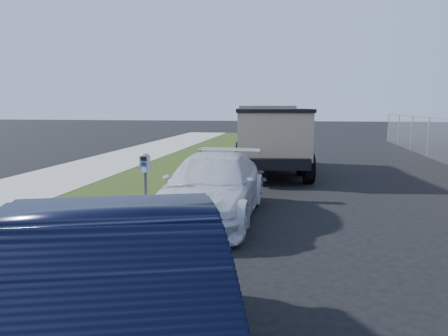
% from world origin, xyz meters
% --- Properties ---
extents(ground, '(120.00, 120.00, 0.00)m').
position_xyz_m(ground, '(0.00, 0.00, 0.00)').
color(ground, black).
rests_on(ground, ground).
extents(streetside, '(6.12, 50.00, 0.15)m').
position_xyz_m(streetside, '(-5.57, 2.00, 0.07)').
color(streetside, gray).
rests_on(streetside, ground).
extents(parking_meter, '(0.19, 0.13, 1.32)m').
position_xyz_m(parking_meter, '(-2.66, -0.37, 1.08)').
color(parking_meter, '#3F4247').
rests_on(parking_meter, ground).
extents(white_wagon, '(1.88, 4.53, 1.31)m').
position_xyz_m(white_wagon, '(-1.58, 0.62, 0.65)').
color(white_wagon, silver).
rests_on(white_wagon, ground).
extents(navy_sedan, '(3.11, 4.99, 1.55)m').
position_xyz_m(navy_sedan, '(-1.14, -5.42, 0.78)').
color(navy_sedan, black).
rests_on(navy_sedan, ground).
extents(dump_truck, '(3.00, 6.16, 2.32)m').
position_xyz_m(dump_truck, '(-0.86, 7.36, 1.31)').
color(dump_truck, black).
rests_on(dump_truck, ground).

